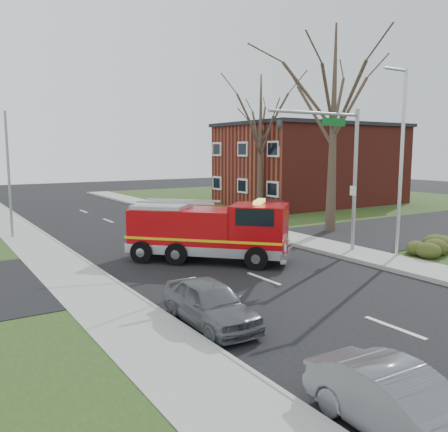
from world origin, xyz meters
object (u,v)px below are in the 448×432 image
traffic_signal_mast (336,154)px  parked_car_maroon (210,303)px  parked_car_gray (402,406)px  fire_engine (211,233)px

traffic_signal_mast → parked_car_maroon: traffic_signal_mast is taller
parked_car_gray → traffic_signal_mast: bearing=51.2°
traffic_signal_mast → parked_car_maroon: 11.22m
fire_engine → traffic_signal_mast: bearing=-66.4°
traffic_signal_mast → fire_engine: bearing=157.6°
traffic_signal_mast → parked_car_gray: 14.96m
traffic_signal_mast → parked_car_gray: size_ratio=1.84×
fire_engine → parked_car_maroon: size_ratio=1.76×
fire_engine → parked_car_gray: size_ratio=1.79×
traffic_signal_mast → parked_car_gray: (-9.41, -10.88, -4.10)m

